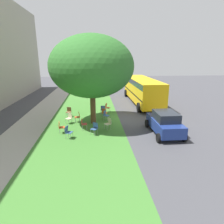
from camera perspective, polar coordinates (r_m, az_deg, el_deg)
name	(u,v)px	position (r m, az deg, el deg)	size (l,w,h in m)	color
ground	(122,119)	(16.86, 2.90, -2.25)	(80.00, 80.00, 0.00)	#424247
grass_verge	(85,121)	(16.72, -8.03, -2.54)	(48.00, 6.00, 0.01)	#3D752D
sidewalk_strip	(33,122)	(17.51, -22.57, -2.79)	(48.00, 2.80, 0.01)	#ADA89E
street_tree	(92,67)	(15.22, -6.06, 13.34)	(6.54, 6.54, 7.02)	brown
chair_0	(68,131)	(13.17, -13.01, -5.61)	(0.53, 0.54, 0.88)	#335184
chair_1	(103,109)	(18.22, -2.76, 0.85)	(0.44, 0.43, 0.88)	#335184
chair_2	(69,117)	(16.11, -12.69, -1.58)	(0.58, 0.58, 0.88)	beige
chair_3	(95,128)	(13.51, -5.21, -4.68)	(0.58, 0.58, 0.88)	#335184
chair_4	(78,116)	(16.29, -10.15, -1.23)	(0.48, 0.49, 0.88)	#C64C1E
chair_5	(107,107)	(19.04, -1.48, 1.53)	(0.54, 0.55, 0.88)	#C64C1E
chair_6	(104,112)	(17.20, -2.31, -0.07)	(0.55, 0.54, 0.88)	#C64C1E
chair_7	(83,123)	(14.52, -8.58, -3.31)	(0.47, 0.47, 0.88)	#B7332D
chair_8	(108,123)	(14.42, -1.06, -3.26)	(0.56, 0.57, 0.88)	beige
chair_9	(69,111)	(17.99, -12.80, 0.27)	(0.51, 0.50, 0.88)	brown
chair_10	(106,115)	(16.48, -1.88, -0.78)	(0.56, 0.57, 0.88)	#335184
chair_11	(61,126)	(14.17, -15.10, -4.19)	(0.50, 0.50, 0.88)	#C64C1E
parked_car	(165,123)	(13.99, 15.50, -3.10)	(3.70, 1.92, 1.65)	navy
school_bus	(142,88)	(23.01, 8.98, 7.02)	(10.40, 2.80, 2.88)	yellow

